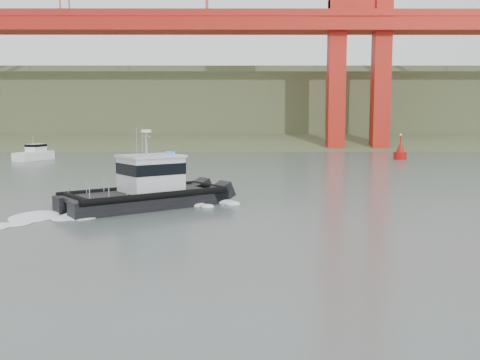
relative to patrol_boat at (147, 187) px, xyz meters
The scene contains 5 objects.
ground 14.29m from the patrol_boat, 67.29° to the right, with size 400.00×400.00×0.00m, color #485551.
headlands 112.65m from the patrol_boat, 87.20° to the left, with size 500.00×105.36×27.12m.
patrol_boat is the anchor object (origin of this frame).
motorboat 45.68m from the patrol_boat, 119.54° to the left, with size 3.94×6.74×3.52m.
nav_buoy 50.05m from the patrol_boat, 54.58° to the left, with size 1.85×1.85×3.86m.
Camera 1 is at (0.57, -21.76, 5.83)m, focal length 40.00 mm.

